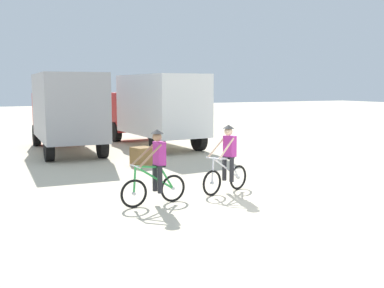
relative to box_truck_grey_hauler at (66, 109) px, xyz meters
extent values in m
plane|color=beige|center=(2.71, -11.48, -1.87)|extent=(120.00, 120.00, 0.00)
cube|color=#9E9EA3|center=(-0.02, -0.58, 0.13)|extent=(2.60, 5.29, 2.70)
cube|color=#B21E1E|center=(0.11, 2.82, -0.37)|extent=(2.26, 1.58, 2.00)
cube|color=black|center=(0.14, 3.52, -0.02)|extent=(2.03, 0.16, 0.80)
cylinder|color=black|center=(-0.91, 2.76, -1.37)|extent=(0.36, 1.01, 1.00)
cylinder|color=black|center=(1.12, 2.68, -1.37)|extent=(0.36, 1.01, 1.00)
cylinder|color=black|center=(-1.11, -2.22, -1.37)|extent=(0.36, 1.01, 1.00)
cylinder|color=black|center=(0.93, -2.30, -1.37)|extent=(0.36, 1.01, 1.00)
cube|color=white|center=(4.19, -0.52, 0.13)|extent=(2.70, 5.33, 2.70)
cube|color=#B21E1E|center=(3.98, 2.87, -0.37)|extent=(2.28, 1.63, 2.00)
cube|color=black|center=(3.94, 3.57, -0.02)|extent=(2.03, 0.20, 0.80)
cylinder|color=black|center=(2.97, 2.71, -1.37)|extent=(0.38, 1.02, 1.00)
cylinder|color=black|center=(5.01, 2.83, -1.37)|extent=(0.38, 1.02, 1.00)
cylinder|color=black|center=(3.27, -2.27, -1.37)|extent=(0.38, 1.02, 1.00)
cylinder|color=black|center=(5.30, -2.15, -1.37)|extent=(0.38, 1.02, 1.00)
torus|color=black|center=(-0.39, -10.03, -1.53)|extent=(0.68, 0.13, 0.68)
cylinder|color=silver|center=(-0.39, -10.03, -1.53)|extent=(0.09, 0.09, 0.08)
torus|color=black|center=(0.65, -9.91, -1.53)|extent=(0.68, 0.13, 0.68)
cylinder|color=silver|center=(0.65, -9.91, -1.53)|extent=(0.09, 0.09, 0.08)
cylinder|color=green|center=(0.15, -9.97, -1.21)|extent=(1.03, 0.16, 0.68)
cylinder|color=green|center=(-0.02, -9.99, -0.93)|extent=(0.66, 0.12, 0.13)
cylinder|color=green|center=(0.48, -9.93, -1.25)|extent=(0.39, 0.09, 0.59)
cylinder|color=green|center=(-0.37, -10.02, -1.21)|extent=(0.10, 0.06, 0.64)
cylinder|color=silver|center=(-0.34, -10.02, -0.89)|extent=(0.09, 0.52, 0.04)
cube|color=black|center=(0.31, -9.95, -0.94)|extent=(0.25, 0.15, 0.06)
cube|color=#AD2D8C|center=(0.29, -9.95, -0.63)|extent=(0.23, 0.34, 0.56)
sphere|color=#A87A5B|center=(0.23, -9.96, -0.23)|extent=(0.22, 0.22, 0.22)
cone|color=#333333|center=(0.23, -9.96, -0.10)|extent=(0.32, 0.32, 0.10)
cylinder|color=#26262B|center=(0.24, -10.09, -1.24)|extent=(0.12, 0.12, 0.66)
cylinder|color=#26262B|center=(0.21, -9.83, -1.24)|extent=(0.12, 0.12, 0.66)
cylinder|color=#A87A5B|center=(-0.03, -10.17, -0.65)|extent=(0.63, 0.16, 0.53)
cylinder|color=#A87A5B|center=(-0.07, -9.81, -0.65)|extent=(0.63, 0.08, 0.53)
torus|color=black|center=(1.82, -9.79, -1.53)|extent=(0.66, 0.27, 0.68)
cylinder|color=silver|center=(1.82, -9.79, -1.53)|extent=(0.10, 0.10, 0.08)
torus|color=black|center=(2.81, -9.46, -1.53)|extent=(0.66, 0.27, 0.68)
cylinder|color=silver|center=(2.81, -9.46, -1.53)|extent=(0.10, 0.10, 0.08)
cylinder|color=silver|center=(2.34, -9.61, -1.21)|extent=(0.99, 0.37, 0.68)
cylinder|color=silver|center=(2.17, -9.67, -0.93)|extent=(0.64, 0.26, 0.13)
cylinder|color=silver|center=(2.65, -9.51, -1.25)|extent=(0.38, 0.17, 0.59)
cylinder|color=silver|center=(1.84, -9.78, -1.21)|extent=(0.11, 0.08, 0.64)
cylinder|color=silver|center=(1.86, -9.77, -0.89)|extent=(0.20, 0.50, 0.04)
cube|color=black|center=(2.49, -9.56, -0.94)|extent=(0.27, 0.19, 0.06)
cube|color=#AD2D8C|center=(2.47, -9.57, -0.63)|extent=(0.29, 0.37, 0.56)
sphere|color=beige|center=(2.41, -9.59, -0.23)|extent=(0.22, 0.22, 0.22)
cone|color=#333333|center=(2.41, -9.59, -0.10)|extent=(0.32, 0.32, 0.10)
cylinder|color=#26262B|center=(2.45, -9.71, -1.24)|extent=(0.12, 0.12, 0.66)
cylinder|color=#26262B|center=(2.37, -9.47, -1.24)|extent=(0.12, 0.12, 0.66)
cylinder|color=beige|center=(2.20, -9.85, -0.65)|extent=(0.60, 0.28, 0.53)
cylinder|color=beige|center=(2.09, -9.51, -0.65)|extent=(0.62, 0.21, 0.53)
cube|color=olive|center=(1.74, -4.71, -1.54)|extent=(0.80, 0.82, 0.67)
camera|label=1|loc=(-3.76, -20.03, 0.96)|focal=42.83mm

